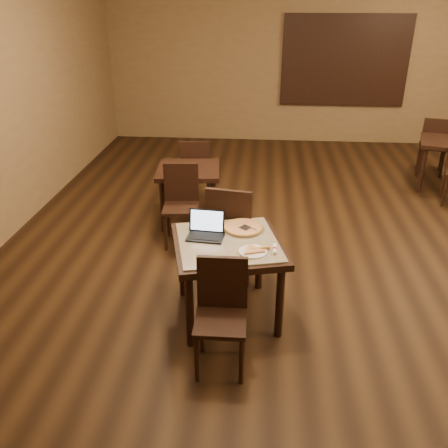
# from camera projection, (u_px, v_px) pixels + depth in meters

# --- Properties ---
(ground) EXTENTS (10.00, 10.00, 0.00)m
(ground) POSITION_uv_depth(u_px,v_px,m) (348.00, 270.00, 5.11)
(ground) COLOR black
(ground) RESTS_ON ground
(wall_back) EXTENTS (8.00, 0.02, 3.00)m
(wall_back) POSITION_uv_depth(u_px,v_px,m) (317.00, 63.00, 8.93)
(wall_back) COLOR olive
(wall_back) RESTS_ON ground
(mural) EXTENTS (2.34, 0.05, 1.64)m
(mural) POSITION_uv_depth(u_px,v_px,m) (345.00, 61.00, 8.84)
(mural) COLOR #234C83
(mural) RESTS_ON wall_back
(tiled_table) EXTENTS (1.12, 1.12, 0.76)m
(tiled_table) POSITION_uv_depth(u_px,v_px,m) (228.00, 252.00, 4.13)
(tiled_table) COLOR black
(tiled_table) RESTS_ON ground
(chair_main_near) EXTENTS (0.40, 0.40, 0.91)m
(chair_main_near) POSITION_uv_depth(u_px,v_px,m) (221.00, 308.00, 3.64)
(chair_main_near) COLOR black
(chair_main_near) RESTS_ON ground
(chair_main_far) EXTENTS (0.52, 0.52, 1.04)m
(chair_main_far) POSITION_uv_depth(u_px,v_px,m) (231.00, 228.00, 4.71)
(chair_main_far) COLOR black
(chair_main_far) RESTS_ON ground
(laptop) EXTENTS (0.33, 0.27, 0.22)m
(laptop) POSITION_uv_depth(u_px,v_px,m) (206.00, 229.00, 4.17)
(laptop) COLOR black
(laptop) RESTS_ON tiled_table
(plate) EXTENTS (0.24, 0.24, 0.01)m
(plate) POSITION_uv_depth(u_px,v_px,m) (253.00, 252.00, 3.91)
(plate) COLOR white
(plate) RESTS_ON tiled_table
(pizza_slice) EXTENTS (0.27, 0.27, 0.02)m
(pizza_slice) POSITION_uv_depth(u_px,v_px,m) (253.00, 250.00, 3.90)
(pizza_slice) COLOR beige
(pizza_slice) RESTS_ON plate
(pizza_pan) EXTENTS (0.39, 0.39, 0.01)m
(pizza_pan) POSITION_uv_depth(u_px,v_px,m) (243.00, 229.00, 4.29)
(pizza_pan) COLOR silver
(pizza_pan) RESTS_ON tiled_table
(pizza_whole) EXTENTS (0.35, 0.35, 0.02)m
(pizza_whole) POSITION_uv_depth(u_px,v_px,m) (243.00, 227.00, 4.28)
(pizza_whole) COLOR beige
(pizza_whole) RESTS_ON pizza_pan
(spatula) EXTENTS (0.24, 0.21, 0.01)m
(spatula) POSITION_uv_depth(u_px,v_px,m) (245.00, 228.00, 4.26)
(spatula) COLOR silver
(spatula) RESTS_ON pizza_whole
(napkin_roll) EXTENTS (0.04, 0.15, 0.04)m
(napkin_roll) POSITION_uv_depth(u_px,v_px,m) (275.00, 249.00, 3.92)
(napkin_roll) COLOR white
(napkin_roll) RESTS_ON tiled_table
(other_table_a) EXTENTS (0.96, 0.96, 0.73)m
(other_table_a) POSITION_uv_depth(u_px,v_px,m) (448.00, 149.00, 7.03)
(other_table_a) COLOR black
(other_table_a) RESTS_ON ground
(other_table_a_chair_far) EXTENTS (0.50, 0.50, 0.95)m
(other_table_a_chair_far) POSITION_uv_depth(u_px,v_px,m) (434.00, 143.00, 7.56)
(other_table_a_chair_far) COLOR black
(other_table_a_chair_far) RESTS_ON ground
(other_table_b) EXTENTS (0.84, 0.84, 0.72)m
(other_table_b) POSITION_uv_depth(u_px,v_px,m) (189.00, 177.00, 5.97)
(other_table_b) COLOR black
(other_table_b) RESTS_ON ground
(other_table_b_chair_near) EXTENTS (0.44, 0.44, 0.93)m
(other_table_b_chair_near) POSITION_uv_depth(u_px,v_px,m) (181.00, 199.00, 5.52)
(other_table_b_chair_near) COLOR black
(other_table_b_chair_near) RESTS_ON ground
(other_table_b_chair_far) EXTENTS (0.44, 0.44, 0.93)m
(other_table_b_chair_far) POSITION_uv_depth(u_px,v_px,m) (195.00, 168.00, 6.49)
(other_table_b_chair_far) COLOR black
(other_table_b_chair_far) RESTS_ON ground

